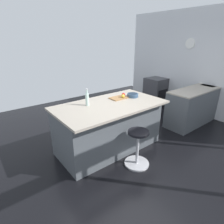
{
  "coord_description": "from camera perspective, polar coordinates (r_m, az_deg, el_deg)",
  "views": [
    {
      "loc": [
        2.33,
        2.46,
        2.1
      ],
      "look_at": [
        0.36,
        -0.05,
        0.81
      ],
      "focal_mm": 29.52,
      "sensor_mm": 36.0,
      "label": 1
    }
  ],
  "objects": [
    {
      "name": "sink_cabinet",
      "position": [
        5.57,
        25.97,
        2.57
      ],
      "size": [
        2.47,
        0.6,
        1.2
      ],
      "color": "#4C5156",
      "rests_on": "ground_plane"
    },
    {
      "name": "oven_range",
      "position": [
        6.37,
        13.27,
        6.24
      ],
      "size": [
        0.6,
        0.61,
        0.89
      ],
      "color": "#38383D",
      "rests_on": "ground_plane"
    },
    {
      "name": "fruit_bowl",
      "position": [
        3.88,
        6.42,
        5.25
      ],
      "size": [
        0.23,
        0.23,
        0.07
      ],
      "color": "#334C6B",
      "rests_on": "kitchen_island"
    },
    {
      "name": "kitchen_island",
      "position": [
        3.65,
        -0.95,
        -4.37
      ],
      "size": [
        2.07,
        1.14,
        0.96
      ],
      "color": "#4C5156",
      "rests_on": "ground_plane"
    },
    {
      "name": "stool_by_window",
      "position": [
        3.28,
        7.88,
        -11.32
      ],
      "size": [
        0.44,
        0.44,
        0.66
      ],
      "color": "#B7B7BC",
      "rests_on": "ground_plane"
    },
    {
      "name": "ground_plane",
      "position": [
        3.99,
        4.5,
        -9.91
      ],
      "size": [
        7.43,
        7.43,
        0.0
      ],
      "primitive_type": "plane",
      "color": "black"
    },
    {
      "name": "apple_red",
      "position": [
        3.82,
        3.55,
        5.37
      ],
      "size": [
        0.08,
        0.08,
        0.08
      ],
      "primitive_type": "sphere",
      "color": "red",
      "rests_on": "cutting_board"
    },
    {
      "name": "cutting_board",
      "position": [
        3.77,
        2.08,
        4.41
      ],
      "size": [
        0.36,
        0.24,
        0.02
      ],
      "primitive_type": "cube",
      "color": "olive",
      "rests_on": "kitchen_island"
    },
    {
      "name": "apple_yellow",
      "position": [
        3.73,
        3.43,
        4.94
      ],
      "size": [
        0.07,
        0.07,
        0.07
      ],
      "primitive_type": "sphere",
      "color": "gold",
      "rests_on": "cutting_board"
    },
    {
      "name": "interior_partition_left",
      "position": [
        5.79,
        26.93,
        13.02
      ],
      "size": [
        0.15,
        5.36,
        2.87
      ],
      "color": "silver",
      "rests_on": "ground_plane"
    },
    {
      "name": "water_bottle",
      "position": [
        3.36,
        -7.71,
        4.03
      ],
      "size": [
        0.06,
        0.06,
        0.31
      ],
      "color": "silver",
      "rests_on": "kitchen_island"
    }
  ]
}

